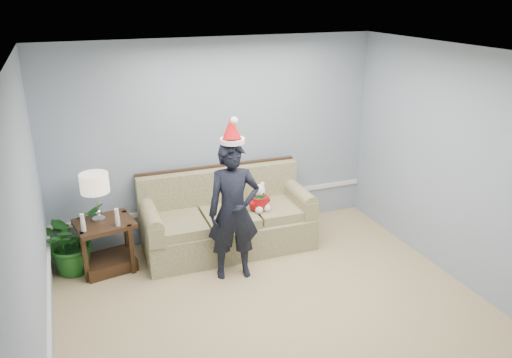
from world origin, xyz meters
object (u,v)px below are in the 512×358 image
object	(u,v)px
sofa	(227,221)
houseplant	(71,239)
table_lamp	(95,185)
teddy_bear	(259,200)
man	(234,211)
side_table	(107,250)

from	to	relation	value
sofa	houseplant	bearing A→B (deg)	178.85
sofa	table_lamp	distance (m)	1.76
sofa	table_lamp	size ratio (longest dim) A/B	3.72
teddy_bear	table_lamp	bearing A→B (deg)	161.55
man	table_lamp	bearing A→B (deg)	162.46
houseplant	teddy_bear	distance (m)	2.37
side_table	houseplant	distance (m)	0.45
side_table	man	xyz separation A→B (m)	(1.41, -0.69, 0.59)
side_table	man	world-z (taller)	man
side_table	teddy_bear	distance (m)	1.99
sofa	table_lamp	world-z (taller)	table_lamp
table_lamp	houseplant	distance (m)	0.76
sofa	man	bearing A→B (deg)	-99.63
teddy_bear	side_table	bearing A→B (deg)	163.34
side_table	man	bearing A→B (deg)	-26.18
houseplant	teddy_bear	size ratio (longest dim) A/B	2.19
man	teddy_bear	world-z (taller)	man
houseplant	man	world-z (taller)	man
houseplant	table_lamp	bearing A→B (deg)	-8.72
table_lamp	man	size ratio (longest dim) A/B	0.36
table_lamp	houseplant	size ratio (longest dim) A/B	0.71
sofa	teddy_bear	world-z (taller)	sofa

